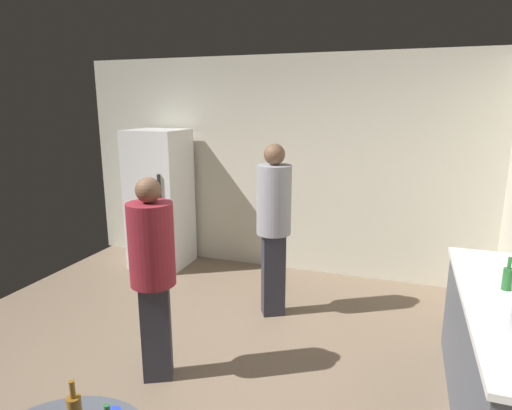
{
  "coord_description": "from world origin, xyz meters",
  "views": [
    {
      "loc": [
        1.55,
        -2.62,
        2.12
      ],
      "look_at": [
        0.37,
        0.75,
        1.28
      ],
      "focal_mm": 30.33,
      "sensor_mm": 36.0,
      "label": 1
    }
  ],
  "objects_px": {
    "refrigerator": "(160,199)",
    "person_in_gray_shirt": "(274,217)",
    "beer_bottle_on_counter": "(507,278)",
    "person_in_maroon_shirt": "(152,266)"
  },
  "relations": [
    {
      "from": "refrigerator",
      "to": "beer_bottle_on_counter",
      "type": "distance_m",
      "value": 4.09
    },
    {
      "from": "refrigerator",
      "to": "beer_bottle_on_counter",
      "type": "height_order",
      "value": "refrigerator"
    },
    {
      "from": "beer_bottle_on_counter",
      "to": "person_in_maroon_shirt",
      "type": "distance_m",
      "value": 2.49
    },
    {
      "from": "person_in_gray_shirt",
      "to": "person_in_maroon_shirt",
      "type": "xyz_separation_m",
      "value": [
        -0.55,
        -1.33,
        -0.09
      ]
    },
    {
      "from": "beer_bottle_on_counter",
      "to": "refrigerator",
      "type": "bearing_deg",
      "value": 155.25
    },
    {
      "from": "refrigerator",
      "to": "beer_bottle_on_counter",
      "type": "xyz_separation_m",
      "value": [
        3.72,
        -1.71,
        0.08
      ]
    },
    {
      "from": "person_in_maroon_shirt",
      "to": "refrigerator",
      "type": "bearing_deg",
      "value": -176.55
    },
    {
      "from": "refrigerator",
      "to": "person_in_gray_shirt",
      "type": "relative_size",
      "value": 1.03
    },
    {
      "from": "person_in_gray_shirt",
      "to": "person_in_maroon_shirt",
      "type": "relative_size",
      "value": 1.09
    },
    {
      "from": "beer_bottle_on_counter",
      "to": "person_in_maroon_shirt",
      "type": "bearing_deg",
      "value": -168.62
    }
  ]
}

